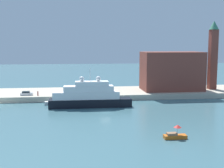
# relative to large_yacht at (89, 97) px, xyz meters

# --- Properties ---
(ground) EXTENTS (400.00, 400.00, 0.00)m
(ground) POSITION_rel_large_yacht_xyz_m (4.11, -7.48, -3.06)
(ground) COLOR #3D6670
(quay_dock) EXTENTS (110.00, 20.64, 1.77)m
(quay_dock) POSITION_rel_large_yacht_xyz_m (4.11, 18.84, -2.18)
(quay_dock) COLOR #B7AD99
(quay_dock) RESTS_ON ground
(large_yacht) EXTENTS (23.99, 4.66, 11.43)m
(large_yacht) POSITION_rel_large_yacht_xyz_m (0.00, 0.00, 0.00)
(large_yacht) COLOR black
(large_yacht) RESTS_ON ground
(small_motorboat) EXTENTS (4.46, 1.60, 2.73)m
(small_motorboat) POSITION_rel_large_yacht_xyz_m (15.37, -32.11, -2.27)
(small_motorboat) COLOR #C66019
(small_motorboat) RESTS_ON ground
(work_barge) EXTENTS (6.29, 1.56, 0.98)m
(work_barge) POSITION_rel_large_yacht_xyz_m (-10.11, 4.62, -2.57)
(work_barge) COLOR silver
(work_barge) RESTS_ON ground
(harbor_building) EXTENTS (21.16, 11.91, 13.73)m
(harbor_building) POSITION_rel_large_yacht_xyz_m (30.58, 17.97, 5.57)
(harbor_building) COLOR brown
(harbor_building) RESTS_ON quay_dock
(bell_tower) EXTENTS (3.46, 3.46, 24.77)m
(bell_tower) POSITION_rel_large_yacht_xyz_m (46.05, 18.29, 11.95)
(bell_tower) COLOR brown
(bell_tower) RESTS_ON quay_dock
(parked_car) EXTENTS (3.91, 1.71, 1.30)m
(parked_car) POSITION_rel_large_yacht_xyz_m (-19.74, 12.35, -0.73)
(parked_car) COLOR silver
(parked_car) RESTS_ON quay_dock
(person_figure) EXTENTS (0.36, 0.36, 1.57)m
(person_figure) POSITION_rel_large_yacht_xyz_m (-15.98, 11.24, -0.57)
(person_figure) COLOR maroon
(person_figure) RESTS_ON quay_dock
(mooring_bollard) EXTENTS (0.40, 0.40, 0.87)m
(mooring_bollard) POSITION_rel_large_yacht_xyz_m (3.41, 10.01, -0.86)
(mooring_bollard) COLOR black
(mooring_bollard) RESTS_ON quay_dock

